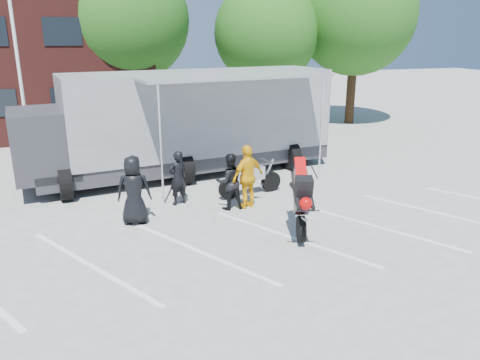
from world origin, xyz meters
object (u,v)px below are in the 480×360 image
parked_motorcycle (250,195)px  spectator_hivis (248,177)px  spectator_leather_a (134,190)px  tree_right (356,15)px  stunt_bike_rider (296,232)px  transporter_truck (189,173)px  tree_left (127,20)px  spectator_leather_c (230,181)px  flagpole (21,29)px  spectator_leather_b (178,178)px  tree_mid (266,33)px

parked_motorcycle → spectator_hivis: size_ratio=1.19×
parked_motorcycle → spectator_leather_a: size_ratio=1.20×
tree_right → stunt_bike_rider: (-9.52, -13.25, -5.88)m
transporter_truck → spectator_hivis: size_ratio=6.10×
stunt_bike_rider → transporter_truck: bearing=120.0°
transporter_truck → tree_left: bearing=89.5°
parked_motorcycle → spectator_leather_c: 1.59m
spectator_leather_c → flagpole: bearing=-49.7°
tree_left → tree_right: tree_right is taller
tree_right → flagpole: bearing=-164.5°
flagpole → parked_motorcycle: flagpole is taller
flagpole → tree_left: size_ratio=0.93×
spectator_leather_c → spectator_leather_b: bearing=-32.0°
transporter_truck → parked_motorcycle: size_ratio=5.11×
spectator_leather_b → parked_motorcycle: bearing=160.8°
flagpole → stunt_bike_rider: 12.14m
transporter_truck → spectator_leather_a: bearing=-127.2°
tree_left → spectator_leather_a: 13.69m
stunt_bike_rider → spectator_leather_b: size_ratio=1.32×
tree_right → spectator_leather_c: tree_right is taller
tree_right → parked_motorcycle: bearing=-133.7°
tree_mid → spectator_hivis: tree_mid is taller
flagpole → spectator_hivis: 9.94m
tree_left → spectator_leather_b: tree_left is taller
spectator_leather_a → stunt_bike_rider: bearing=164.1°
tree_left → spectator_leather_c: size_ratio=5.22×
transporter_truck → spectator_hivis: spectator_hivis is taller
transporter_truck → stunt_bike_rider: size_ratio=5.29×
parked_motorcycle → stunt_bike_rider: size_ratio=1.04×
spectator_leather_b → spectator_hivis: bearing=132.0°
parked_motorcycle → spectator_leather_a: spectator_leather_a is taller
tree_mid → tree_right: tree_right is taller
transporter_truck → parked_motorcycle: bearing=-73.5°
tree_left → spectator_leather_b: (0.02, -11.74, -4.75)m
spectator_leather_a → tree_left: bearing=-85.1°
spectator_hivis → spectator_leather_c: bearing=-30.4°
tree_mid → transporter_truck: bearing=-128.0°
tree_mid → stunt_bike_rider: size_ratio=3.54×
spectator_leather_b → spectator_leather_a: bearing=15.6°
tree_mid → spectator_leather_a: bearing=-125.3°
tree_right → tree_mid: bearing=174.3°
flagpole → tree_mid: 12.31m
spectator_leather_b → spectator_hivis: (1.87, -0.91, 0.12)m
stunt_bike_rider → spectator_leather_a: (-3.85, 1.95, 0.93)m
flagpole → tree_left: tree_left is taller
tree_mid → spectator_leather_b: 13.45m
tree_mid → spectator_leather_b: tree_mid is taller
tree_left → stunt_bike_rider: size_ratio=3.99×
transporter_truck → spectator_leather_c: transporter_truck is taller
parked_motorcycle → spectator_leather_c: size_ratio=1.36×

